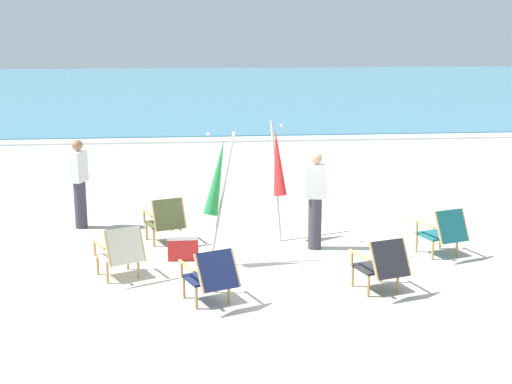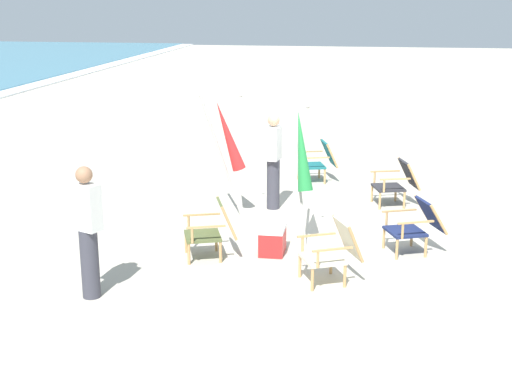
# 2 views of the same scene
# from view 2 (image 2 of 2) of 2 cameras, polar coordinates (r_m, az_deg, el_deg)

# --- Properties ---
(ground_plane) EXTENTS (80.00, 80.00, 0.00)m
(ground_plane) POSITION_cam_2_polar(r_m,az_deg,el_deg) (11.55, 6.36, -2.45)
(ground_plane) COLOR #B7AF9E
(beach_chair_back_left) EXTENTS (0.82, 0.93, 0.77)m
(beach_chair_back_left) POSITION_cam_2_polar(r_m,az_deg,el_deg) (10.33, 12.75, -2.49)
(beach_chair_back_left) COLOR #19234C
(beach_chair_back_left) RESTS_ON ground
(beach_chair_front_left) EXTENTS (0.76, 0.87, 0.79)m
(beach_chair_front_left) POSITION_cam_2_polar(r_m,az_deg,el_deg) (12.57, 11.28, 0.85)
(beach_chair_front_left) COLOR #28282D
(beach_chair_front_left) RESTS_ON ground
(beach_chair_front_right) EXTENTS (0.77, 0.85, 0.81)m
(beach_chair_front_right) POSITION_cam_2_polar(r_m,az_deg,el_deg) (9.89, -3.41, -2.87)
(beach_chair_front_right) COLOR #515B33
(beach_chair_front_right) RESTS_ON ground
(beach_chair_back_right) EXTENTS (0.82, 0.88, 0.81)m
(beach_chair_back_right) POSITION_cam_2_polar(r_m,az_deg,el_deg) (9.11, 6.26, -4.58)
(beach_chair_back_right) COLOR beige
(beach_chair_back_right) RESTS_ON ground
(beach_chair_mid_center) EXTENTS (0.76, 0.86, 0.80)m
(beach_chair_mid_center) POSITION_cam_2_polar(r_m,az_deg,el_deg) (13.96, 5.10, 2.56)
(beach_chair_mid_center) COLOR #196066
(beach_chair_mid_center) RESTS_ON ground
(umbrella_furled_red) EXTENTS (0.30, 0.75, 2.03)m
(umbrella_furled_red) POSITION_cam_2_polar(r_m,az_deg,el_deg) (11.52, -2.28, 4.41)
(umbrella_furled_red) COLOR #B7B2A8
(umbrella_furled_red) RESTS_ON ground
(umbrella_furled_green) EXTENTS (0.57, 0.45, 2.08)m
(umbrella_furled_green) POSITION_cam_2_polar(r_m,az_deg,el_deg) (10.27, 3.67, 3.18)
(umbrella_furled_green) COLOR #B7B2A8
(umbrella_furled_green) RESTS_ON ground
(person_near_chairs) EXTENTS (0.37, 0.25, 1.63)m
(person_near_chairs) POSITION_cam_2_polar(r_m,az_deg,el_deg) (12.03, 1.40, 2.52)
(person_near_chairs) COLOR #383842
(person_near_chairs) RESTS_ON ground
(person_by_waterline) EXTENTS (0.32, 0.39, 1.63)m
(person_by_waterline) POSITION_cam_2_polar(r_m,az_deg,el_deg) (8.69, -13.31, -3.08)
(person_by_waterline) COLOR #383842
(person_by_waterline) RESTS_ON ground
(cooler_box) EXTENTS (0.49, 0.35, 0.40)m
(cooler_box) POSITION_cam_2_polar(r_m,az_deg,el_deg) (10.10, 1.33, -3.82)
(cooler_box) COLOR red
(cooler_box) RESTS_ON ground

